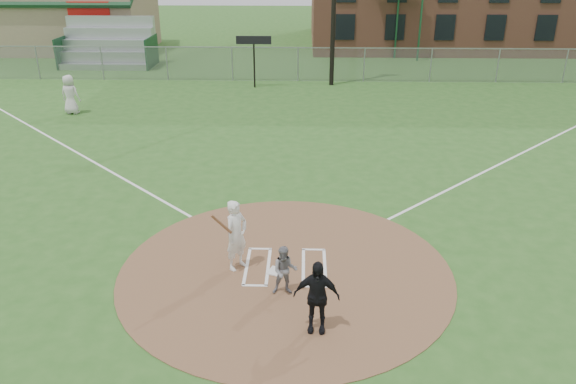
{
  "coord_description": "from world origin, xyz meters",
  "views": [
    {
      "loc": [
        0.43,
        -12.22,
        7.53
      ],
      "look_at": [
        0.0,
        2.0,
        1.3
      ],
      "focal_mm": 35.0,
      "sensor_mm": 36.0,
      "label": 1
    }
  ],
  "objects_px": {
    "catcher": "(285,271)",
    "batter_at_plate": "(236,235)",
    "umpire": "(316,297)",
    "ondeck_player": "(70,95)",
    "home_plate": "(277,271)"
  },
  "relations": [
    {
      "from": "catcher",
      "to": "umpire",
      "type": "relative_size",
      "value": 0.74
    },
    {
      "from": "home_plate",
      "to": "ondeck_player",
      "type": "height_order",
      "value": "ondeck_player"
    },
    {
      "from": "ondeck_player",
      "to": "batter_at_plate",
      "type": "relative_size",
      "value": 1.03
    },
    {
      "from": "catcher",
      "to": "umpire",
      "type": "distance_m",
      "value": 1.55
    },
    {
      "from": "batter_at_plate",
      "to": "umpire",
      "type": "bearing_deg",
      "value": -51.76
    },
    {
      "from": "catcher",
      "to": "ondeck_player",
      "type": "height_order",
      "value": "ondeck_player"
    },
    {
      "from": "home_plate",
      "to": "umpire",
      "type": "distance_m",
      "value": 2.6
    },
    {
      "from": "home_plate",
      "to": "batter_at_plate",
      "type": "xyz_separation_m",
      "value": [
        -1.01,
        0.2,
        0.91
      ]
    },
    {
      "from": "umpire",
      "to": "batter_at_plate",
      "type": "distance_m",
      "value": 3.16
    },
    {
      "from": "umpire",
      "to": "catcher",
      "type": "bearing_deg",
      "value": 121.84
    },
    {
      "from": "home_plate",
      "to": "batter_at_plate",
      "type": "height_order",
      "value": "batter_at_plate"
    },
    {
      "from": "catcher",
      "to": "batter_at_plate",
      "type": "relative_size",
      "value": 0.66
    },
    {
      "from": "catcher",
      "to": "umpire",
      "type": "height_order",
      "value": "umpire"
    },
    {
      "from": "catcher",
      "to": "batter_at_plate",
      "type": "height_order",
      "value": "batter_at_plate"
    },
    {
      "from": "home_plate",
      "to": "ondeck_player",
      "type": "relative_size",
      "value": 0.21
    }
  ]
}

